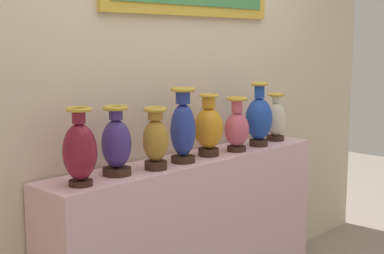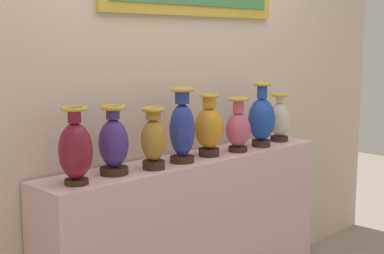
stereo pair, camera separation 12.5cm
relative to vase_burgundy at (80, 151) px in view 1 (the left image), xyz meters
The scene contains 10 objects.
display_shelf 1.03m from the vase_burgundy, ahead, with size 1.93×0.34×0.96m, color beige.
back_wall 0.90m from the vase_burgundy, 19.16° to the left, with size 4.37×0.14×2.76m.
vase_burgundy is the anchor object (origin of this frame).
vase_indigo 0.25m from the vase_burgundy, ahead, with size 0.15×0.15×0.35m.
vase_ochre 0.46m from the vase_burgundy, ahead, with size 0.13×0.13×0.33m.
vase_cobalt 0.68m from the vase_burgundy, ahead, with size 0.14×0.14×0.41m.
vase_amber 0.91m from the vase_burgundy, ahead, with size 0.17×0.17×0.36m.
vase_rose 1.13m from the vase_burgundy, ahead, with size 0.15×0.15×0.33m.
vase_sapphire 1.36m from the vase_burgundy, ahead, with size 0.17×0.17×0.41m.
vase_ivory 1.60m from the vase_burgundy, ahead, with size 0.13×0.13×0.32m.
Camera 1 is at (-2.25, -2.15, 1.62)m, focal length 52.25 mm.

